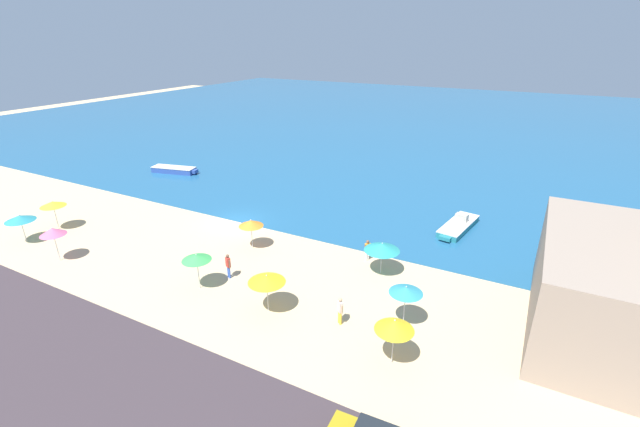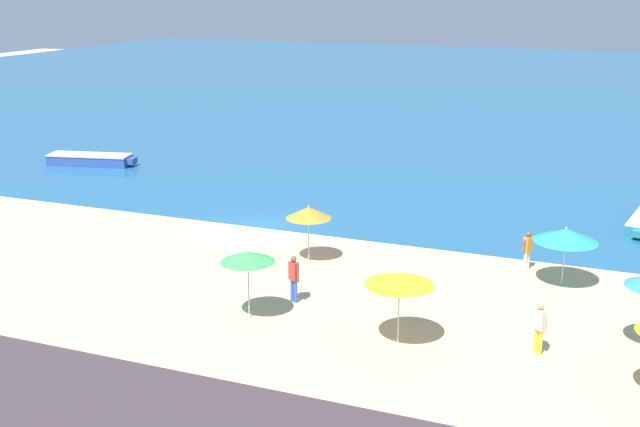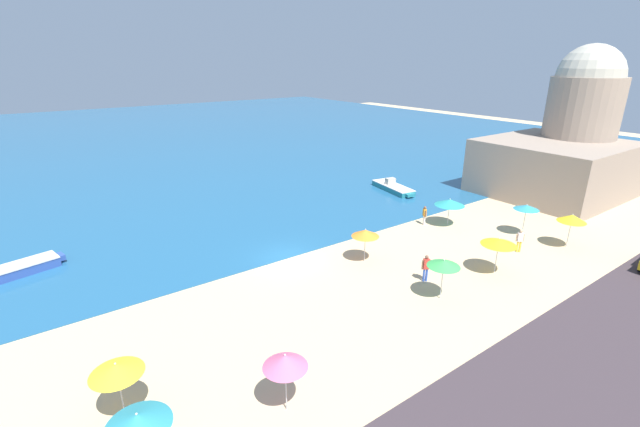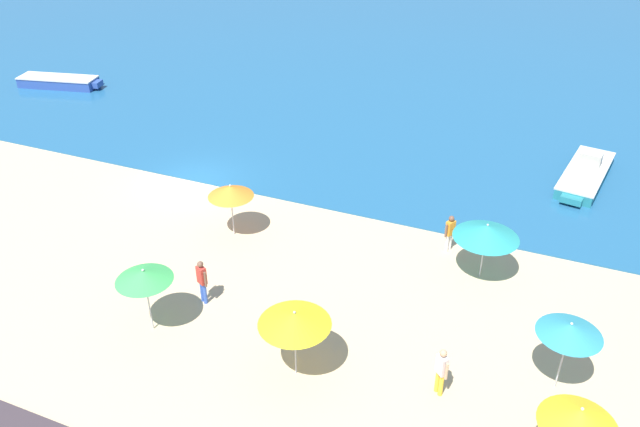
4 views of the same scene
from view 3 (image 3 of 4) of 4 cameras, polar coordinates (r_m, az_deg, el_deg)
The scene contains 17 objects.
ground_plane at distance 29.92m, azimuth -4.32°, elevation -6.01°, with size 160.00×160.00×0.00m, color #D3B487.
sea at distance 80.36m, azimuth -25.64°, elevation 8.70°, with size 150.00×110.00×0.05m, color #215B85.
beach_umbrella_0 at distance 28.82m, azimuth 6.07°, elevation -2.61°, with size 1.87×1.87×2.38m.
beach_umbrella_1 at distance 29.27m, azimuth 22.75°, elevation -3.50°, with size 2.21×2.21×2.48m.
beach_umbrella_2 at distance 16.49m, azimuth -23.16°, elevation -24.00°, with size 2.18×2.18×2.35m.
beach_umbrella_3 at distance 35.67m, azimuth 30.58°, elevation -0.55°, with size 1.96×1.96×2.61m.
beach_umbrella_4 at distance 25.17m, azimuth 16.18°, elevation -6.42°, with size 1.87×1.87×2.49m.
beach_umbrella_5 at distance 36.57m, azimuth 25.83°, elevation 0.76°, with size 1.88×1.88×2.55m.
beach_umbrella_6 at distance 18.44m, azimuth -25.54°, elevation -18.21°, with size 1.98×1.98×2.55m.
beach_umbrella_7 at distance 17.14m, azimuth -4.67°, elevation -19.04°, with size 1.76×1.76×2.65m.
beach_umbrella_8 at distance 36.53m, azimuth 16.91°, elevation 1.45°, with size 2.42×2.42×2.33m.
bather_0 at distance 27.37m, azimuth 13.95°, elevation -6.89°, with size 0.52×0.36×1.76m.
bather_1 at distance 36.49m, azimuth 13.76°, elevation -0.11°, with size 0.37×0.51×1.62m.
bather_2 at distance 33.62m, azimuth 25.10°, elevation -3.16°, with size 0.45×0.40×1.71m.
skiff_nearshore at distance 33.60m, azimuth -35.68°, elevation -6.22°, with size 5.71×2.65×0.68m.
skiff_offshore at distance 45.43m, azimuth 9.72°, elevation 3.45°, with size 2.60×5.98×1.19m.
harbor_fortress at distance 50.70m, azimuth 30.08°, elevation 8.16°, with size 13.88×11.94×14.49m.
Camera 3 is at (-13.84, -23.07, 13.09)m, focal length 24.00 mm.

